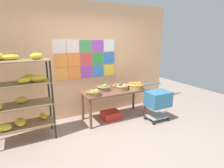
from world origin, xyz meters
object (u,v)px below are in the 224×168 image
Objects in this scene: fruit_basket_right at (135,86)px; shopping_cart at (158,100)px; fruit_basket_back_left at (120,87)px; fruit_basket_centre at (94,93)px; display_table at (115,94)px; banana_shelf_unit at (20,93)px; fruit_basket_back_right at (104,88)px; produce_crate_under_table at (111,115)px.

fruit_basket_right reaches higher than shopping_cart.
fruit_basket_back_left reaches higher than fruit_basket_centre.
fruit_basket_back_left reaches higher than display_table.
banana_shelf_unit is 5.15× the size of fruit_basket_centre.
shopping_cart is (0.33, -0.47, -0.28)m from fruit_basket_right.
fruit_basket_back_left reaches higher than shopping_cart.
produce_crate_under_table is at bearing -40.19° from fruit_basket_back_right.
shopping_cart reaches higher than display_table.
shopping_cart is (2.85, -0.49, -0.44)m from banana_shelf_unit.
banana_shelf_unit is 5.30× the size of fruit_basket_back_right.
display_table is at bearing -22.12° from fruit_basket_back_right.
banana_shelf_unit reaches higher than produce_crate_under_table.
fruit_basket_back_left reaches higher than produce_crate_under_table.
fruit_basket_back_right is 0.97× the size of fruit_basket_centre.
fruit_basket_right reaches higher than fruit_basket_centre.
produce_crate_under_table is at bearing -175.62° from display_table.
fruit_basket_back_right reaches higher than display_table.
produce_crate_under_table is at bearing 170.24° from fruit_basket_right.
banana_shelf_unit is 1.98× the size of shopping_cart.
fruit_basket_back_left is at bearing -14.16° from fruit_basket_back_right.
fruit_basket_back_right is 0.80× the size of fruit_basket_back_left.
fruit_basket_centre is at bearing -167.71° from fruit_basket_back_left.
display_table is 0.54m from produce_crate_under_table.
fruit_basket_right is at bearing -16.09° from fruit_basket_back_right.
fruit_basket_right is at bearing 132.28° from shopping_cart.
produce_crate_under_table is at bearing 17.46° from fruit_basket_centre.
display_table is 1.03m from shopping_cart.
produce_crate_under_table is (0.49, 0.15, -0.68)m from fruit_basket_centre.
fruit_basket_right is 0.46× the size of shopping_cart.
fruit_basket_centre reaches higher than produce_crate_under_table.
fruit_basket_right is at bearing -12.97° from display_table.
fruit_basket_back_left is 0.73m from produce_crate_under_table.
shopping_cart is at bearing -16.17° from fruit_basket_centre.
banana_shelf_unit is 2.04m from display_table.
fruit_basket_right is 1.12m from fruit_basket_centre.
fruit_basket_centre is at bearing -143.82° from fruit_basket_back_right.
display_table is at bearing 2.60° from banana_shelf_unit.
fruit_basket_right is (0.75, -0.22, 0.01)m from fruit_basket_back_right.
banana_shelf_unit is 2.93m from shopping_cart.
fruit_basket_back_left is at bearing 12.29° from fruit_basket_centre.
shopping_cart is (0.84, -0.58, -0.12)m from display_table.
banana_shelf_unit is at bearing -177.55° from fruit_basket_back_left.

